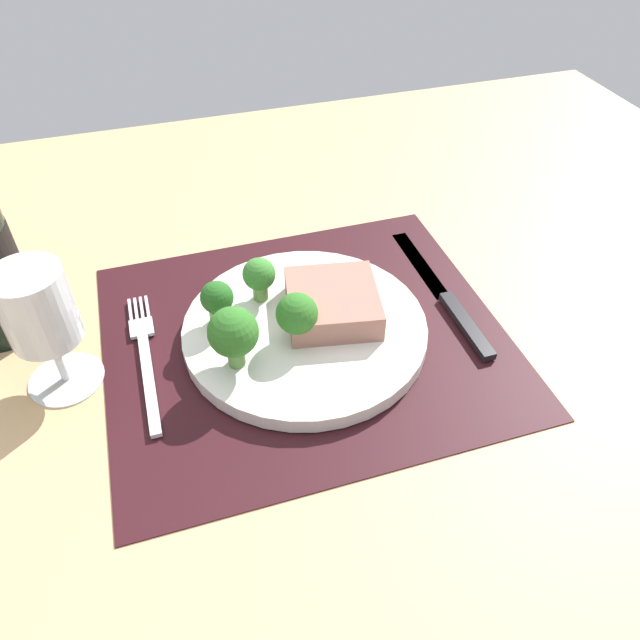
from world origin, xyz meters
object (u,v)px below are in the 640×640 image
object	(u,v)px
fork	(146,357)
knife	(447,299)
steak	(333,303)
wine_glass	(40,315)
plate	(305,329)

from	to	relation	value
fork	knife	bearing A→B (deg)	-2.59
fork	knife	xyz separation A→B (cm)	(32.22, -0.89, 0.05)
steak	fork	bearing A→B (deg)	177.68
knife	wine_glass	distance (cm)	40.51
steak	fork	xyz separation A→B (cm)	(-19.07, 0.77, -2.81)
plate	steak	bearing A→B (deg)	11.69
steak	fork	distance (cm)	19.29
plate	knife	world-z (taller)	plate
fork	knife	distance (cm)	32.23
fork	steak	bearing A→B (deg)	-3.33
fork	wine_glass	distance (cm)	10.88
steak	wine_glass	bearing A→B (deg)	178.88
fork	wine_glass	world-z (taller)	wine_glass
plate	knife	bearing A→B (deg)	1.87
steak	fork	size ratio (longest dim) A/B	0.48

